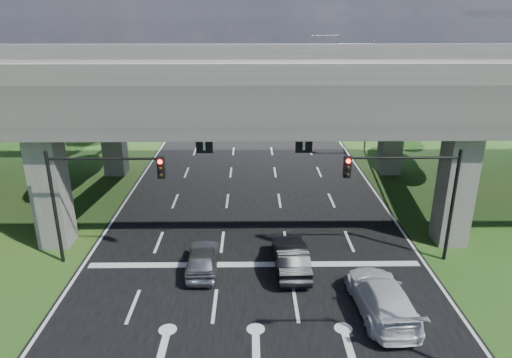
{
  "coord_description": "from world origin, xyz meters",
  "views": [
    {
      "loc": [
        -0.17,
        -17.04,
        12.19
      ],
      "look_at": [
        0.12,
        7.05,
        3.43
      ],
      "focal_mm": 32.0,
      "sensor_mm": 36.0,
      "label": 1
    }
  ],
  "objects_px": {
    "streetlight_far": "(365,89)",
    "car_dark": "(291,257)",
    "signal_right": "(412,185)",
    "car_silver": "(203,258)",
    "streetlight_beyond": "(334,68)",
    "signal_left": "(95,187)",
    "car_white": "(382,297)"
  },
  "relations": [
    {
      "from": "signal_left",
      "to": "car_dark",
      "type": "height_order",
      "value": "signal_left"
    },
    {
      "from": "streetlight_beyond",
      "to": "car_dark",
      "type": "height_order",
      "value": "streetlight_beyond"
    },
    {
      "from": "car_dark",
      "to": "car_white",
      "type": "xyz_separation_m",
      "value": [
        3.6,
        -3.54,
        0.03
      ]
    },
    {
      "from": "car_silver",
      "to": "car_white",
      "type": "height_order",
      "value": "car_white"
    },
    {
      "from": "signal_left",
      "to": "car_white",
      "type": "relative_size",
      "value": 1.14
    },
    {
      "from": "signal_left",
      "to": "car_white",
      "type": "distance_m",
      "value": 14.37
    },
    {
      "from": "signal_right",
      "to": "signal_left",
      "type": "height_order",
      "value": "same"
    },
    {
      "from": "signal_left",
      "to": "streetlight_far",
      "type": "height_order",
      "value": "streetlight_far"
    },
    {
      "from": "streetlight_beyond",
      "to": "car_silver",
      "type": "distance_m",
      "value": 39.45
    },
    {
      "from": "signal_right",
      "to": "signal_left",
      "type": "relative_size",
      "value": 1.0
    },
    {
      "from": "streetlight_far",
      "to": "car_white",
      "type": "distance_m",
      "value": 25.49
    },
    {
      "from": "streetlight_far",
      "to": "car_white",
      "type": "bearing_deg",
      "value": -100.84
    },
    {
      "from": "signal_right",
      "to": "car_silver",
      "type": "distance_m",
      "value": 11.03
    },
    {
      "from": "streetlight_far",
      "to": "streetlight_beyond",
      "type": "height_order",
      "value": "same"
    },
    {
      "from": "streetlight_far",
      "to": "car_dark",
      "type": "xyz_separation_m",
      "value": [
        -8.3,
        -21.0,
        -5.09
      ]
    },
    {
      "from": "streetlight_beyond",
      "to": "signal_right",
      "type": "bearing_deg",
      "value": -93.61
    },
    {
      "from": "car_silver",
      "to": "streetlight_beyond",
      "type": "bearing_deg",
      "value": -110.42
    },
    {
      "from": "signal_right",
      "to": "car_silver",
      "type": "bearing_deg",
      "value": -174.83
    },
    {
      "from": "streetlight_beyond",
      "to": "car_white",
      "type": "relative_size",
      "value": 1.9
    },
    {
      "from": "streetlight_far",
      "to": "car_dark",
      "type": "relative_size",
      "value": 2.26
    },
    {
      "from": "car_silver",
      "to": "car_white",
      "type": "bearing_deg",
      "value": 154.65
    },
    {
      "from": "signal_left",
      "to": "streetlight_beyond",
      "type": "relative_size",
      "value": 0.6
    },
    {
      "from": "streetlight_beyond",
      "to": "signal_left",
      "type": "bearing_deg",
      "value": -116.43
    },
    {
      "from": "signal_left",
      "to": "streetlight_beyond",
      "type": "xyz_separation_m",
      "value": [
        17.92,
        36.06,
        1.66
      ]
    },
    {
      "from": "signal_right",
      "to": "streetlight_beyond",
      "type": "xyz_separation_m",
      "value": [
        2.27,
        36.06,
        1.66
      ]
    },
    {
      "from": "signal_left",
      "to": "streetlight_beyond",
      "type": "bearing_deg",
      "value": 63.57
    },
    {
      "from": "car_dark",
      "to": "car_white",
      "type": "relative_size",
      "value": 0.84
    },
    {
      "from": "signal_right",
      "to": "signal_left",
      "type": "distance_m",
      "value": 15.65
    },
    {
      "from": "signal_right",
      "to": "car_silver",
      "type": "height_order",
      "value": "signal_right"
    },
    {
      "from": "signal_right",
      "to": "car_white",
      "type": "xyz_separation_m",
      "value": [
        -2.42,
        -4.48,
        -3.39
      ]
    },
    {
      "from": "car_silver",
      "to": "streetlight_far",
      "type": "bearing_deg",
      "value": -122.63
    },
    {
      "from": "signal_right",
      "to": "car_dark",
      "type": "xyz_separation_m",
      "value": [
        -6.02,
        -0.94,
        -3.43
      ]
    }
  ]
}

